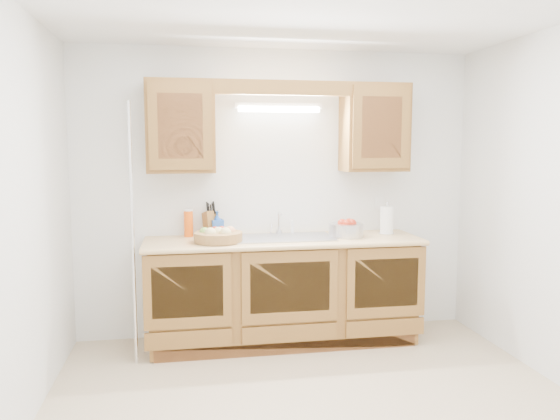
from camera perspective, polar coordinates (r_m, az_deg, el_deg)
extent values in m
plane|color=#C4AA8D|center=(3.74, 3.81, -19.83)|extent=(3.50, 3.50, 0.00)
plane|color=white|center=(3.45, 4.16, 20.63)|extent=(3.50, 3.50, 0.00)
cube|color=silver|center=(4.83, -0.30, 1.73)|extent=(3.50, 0.02, 2.50)
cube|color=silver|center=(1.97, 14.57, -5.82)|extent=(3.50, 0.02, 2.50)
cube|color=silver|center=(3.41, -25.94, -1.05)|extent=(0.02, 3.00, 2.50)
cube|color=brown|center=(4.68, 0.33, -8.51)|extent=(2.20, 0.60, 0.86)
cube|color=#E9C47A|center=(4.57, 0.36, -3.23)|extent=(2.30, 0.63, 0.04)
cube|color=brown|center=(4.58, -10.35, 8.55)|extent=(0.55, 0.33, 0.75)
cube|color=brown|center=(4.87, 9.81, 8.44)|extent=(0.55, 0.33, 0.75)
cube|color=brown|center=(4.53, 0.37, 12.67)|extent=(2.20, 0.05, 0.12)
cylinder|color=white|center=(4.73, -0.10, 10.48)|extent=(0.70, 0.05, 0.05)
cube|color=white|center=(4.76, -0.16, 10.81)|extent=(0.76, 0.06, 0.05)
cube|color=#9E9EA3|center=(4.59, 0.32, -2.91)|extent=(0.84, 0.46, 0.01)
cube|color=#9E9EA3|center=(4.57, -2.28, -4.01)|extent=(0.39, 0.40, 0.16)
cube|color=#9E9EA3|center=(4.64, 2.88, -3.84)|extent=(0.39, 0.40, 0.16)
cylinder|color=silver|center=(4.78, -0.11, -2.31)|extent=(0.06, 0.06, 0.04)
cylinder|color=silver|center=(4.77, -0.11, -1.36)|extent=(0.02, 0.02, 0.16)
cylinder|color=silver|center=(4.71, 0.00, -0.36)|extent=(0.02, 0.12, 0.02)
cylinder|color=white|center=(4.80, 1.31, -1.80)|extent=(0.03, 0.03, 0.12)
cylinder|color=silver|center=(4.25, -15.14, -2.58)|extent=(0.03, 0.03, 2.00)
cube|color=white|center=(5.08, 10.34, 0.73)|extent=(0.08, 0.01, 0.12)
cylinder|color=olive|center=(4.42, -6.47, -2.80)|extent=(0.51, 0.51, 0.08)
sphere|color=#D8C67F|center=(4.37, -7.29, -2.46)|extent=(0.10, 0.10, 0.10)
sphere|color=#D8C67F|center=(4.36, -5.72, -2.44)|extent=(0.10, 0.10, 0.10)
sphere|color=tan|center=(4.46, -5.26, -2.25)|extent=(0.09, 0.09, 0.09)
sphere|color=#AA2713|center=(4.47, -6.80, -2.26)|extent=(0.09, 0.09, 0.09)
sphere|color=#72A53F|center=(4.44, -7.89, -2.35)|extent=(0.09, 0.09, 0.09)
sphere|color=#D8C67F|center=(4.40, -6.46, -2.38)|extent=(0.10, 0.10, 0.10)
sphere|color=#AA2713|center=(4.51, -6.14, -2.19)|extent=(0.08, 0.08, 0.08)
cube|color=brown|center=(4.72, -7.22, -1.44)|extent=(0.16, 0.20, 0.23)
cylinder|color=black|center=(4.68, -7.57, 0.01)|extent=(0.03, 0.04, 0.09)
cylinder|color=black|center=(4.68, -7.23, 0.07)|extent=(0.03, 0.04, 0.09)
cylinder|color=black|center=(4.69, -6.88, 0.12)|extent=(0.03, 0.04, 0.09)
cylinder|color=black|center=(4.72, -7.48, 0.21)|extent=(0.03, 0.04, 0.09)
cylinder|color=black|center=(4.72, -7.02, 0.27)|extent=(0.03, 0.04, 0.09)
cylinder|color=black|center=(4.75, -7.61, 0.34)|extent=(0.03, 0.04, 0.09)
cylinder|color=black|center=(4.75, -6.93, 0.40)|extent=(0.03, 0.04, 0.09)
cylinder|color=#FC5B0E|center=(4.71, -9.54, -1.43)|extent=(0.08, 0.08, 0.22)
cylinder|color=white|center=(4.70, -9.56, -0.03)|extent=(0.08, 0.08, 0.01)
imported|color=blue|center=(4.68, -6.58, -1.45)|extent=(0.11, 0.12, 0.22)
cube|color=#CC333F|center=(4.76, -6.61, -2.62)|extent=(0.13, 0.09, 0.01)
cube|color=green|center=(4.75, -6.61, -2.49)|extent=(0.13, 0.09, 0.02)
cylinder|color=silver|center=(4.88, 11.06, -2.43)|extent=(0.14, 0.14, 0.01)
cylinder|color=silver|center=(4.86, 11.10, -0.87)|extent=(0.02, 0.02, 0.28)
cylinder|color=white|center=(4.86, 11.09, -1.02)|extent=(0.11, 0.11, 0.24)
sphere|color=silver|center=(4.84, 11.13, 0.76)|extent=(0.02, 0.02, 0.02)
cylinder|color=silver|center=(4.69, 6.90, -2.08)|extent=(0.32, 0.32, 0.11)
sphere|color=#AA2713|center=(4.67, 6.51, -1.41)|extent=(0.08, 0.08, 0.08)
sphere|color=#AA2713|center=(4.71, 7.23, -1.35)|extent=(0.08, 0.08, 0.08)
sphere|color=#AA2713|center=(4.65, 7.03, -1.46)|extent=(0.08, 0.08, 0.08)
sphere|color=#AA2713|center=(4.67, 7.52, -1.42)|extent=(0.08, 0.08, 0.08)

